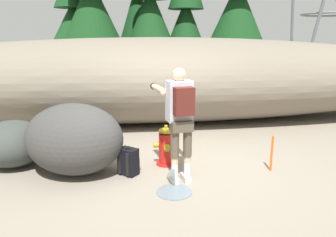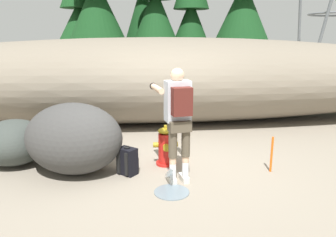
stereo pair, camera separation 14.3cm
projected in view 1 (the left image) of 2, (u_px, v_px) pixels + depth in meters
ground_plane at (175, 169)px, 5.54m from camera, size 56.00×56.00×0.04m
dirt_embankment at (158, 80)px, 8.46m from camera, size 17.11×3.20×2.17m
fire_hydrant at (166, 147)px, 5.61m from camera, size 0.43×0.38×0.71m
hydrant_water_jet at (171, 179)px, 4.98m from camera, size 0.51×1.19×0.67m
utility_worker at (179, 112)px, 4.78m from camera, size 0.63×1.02×1.73m
spare_backpack at (129, 162)px, 5.23m from camera, size 0.36×0.36×0.47m
boulder_large at (74, 139)px, 5.22m from camera, size 1.96×1.78×1.15m
boulder_mid at (12, 143)px, 5.57m from camera, size 1.43×1.40×0.79m
boulder_small at (87, 137)px, 6.40m from camera, size 0.70×0.73×0.51m
boulder_outlier at (42, 138)px, 6.53m from camera, size 0.72×0.73×0.39m
pine_tree_far_left at (74, 16)px, 13.55m from camera, size 2.47×2.47×5.24m
pine_tree_left at (91, 2)px, 12.56m from camera, size 2.91×2.91×6.55m
pine_tree_center at (137, 3)px, 13.99m from camera, size 1.89×1.89×6.49m
pine_tree_right at (150, 9)px, 12.94m from camera, size 2.42×2.42×6.01m
pine_tree_far_right at (186, 19)px, 13.55m from camera, size 2.29×2.29×5.61m
pine_tree_ridge_end at (238, 4)px, 12.99m from camera, size 2.79×2.79×6.42m
survey_stake at (272, 154)px, 5.35m from camera, size 0.04×0.04×0.60m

